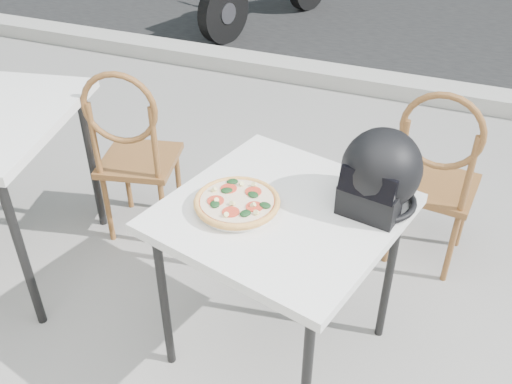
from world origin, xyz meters
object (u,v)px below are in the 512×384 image
at_px(pizza, 237,202).
at_px(helmet, 380,174).
at_px(cafe_chair_main, 436,172).
at_px(cafe_chair_side, 132,146).
at_px(cafe_table_main, 282,223).
at_px(plate, 237,207).

xyz_separation_m(pizza, helmet, (0.44, 0.20, 0.10)).
relative_size(cafe_chair_main, cafe_chair_side, 1.00).
bearing_deg(cafe_table_main, plate, -158.56).
distance_m(cafe_table_main, plate, 0.17).
bearing_deg(pizza, plate, -129.53).
xyz_separation_m(cafe_table_main, plate, (-0.14, -0.06, 0.07)).
distance_m(helmet, cafe_chair_main, 0.71).
distance_m(pizza, cafe_chair_main, 1.03).
bearing_deg(plate, cafe_table_main, 21.44).
relative_size(plate, cafe_chair_main, 0.37).
bearing_deg(cafe_chair_side, cafe_chair_main, 179.40).
xyz_separation_m(helmet, cafe_chair_main, (0.16, 0.61, -0.32)).
relative_size(helmet, cafe_chair_main, 0.35).
distance_m(helmet, cafe_chair_side, 1.28).
xyz_separation_m(plate, cafe_chair_side, (-0.76, 0.51, -0.20)).
relative_size(plate, cafe_chair_side, 0.37).
relative_size(cafe_table_main, cafe_chair_side, 0.97).
xyz_separation_m(cafe_table_main, cafe_chair_side, (-0.91, 0.45, -0.13)).
bearing_deg(cafe_chair_side, helmet, 152.49).
height_order(pizza, cafe_chair_side, cafe_chair_side).
distance_m(plate, cafe_chair_side, 0.94).
xyz_separation_m(cafe_table_main, pizza, (-0.14, -0.06, 0.09)).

